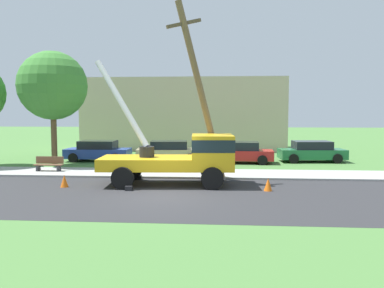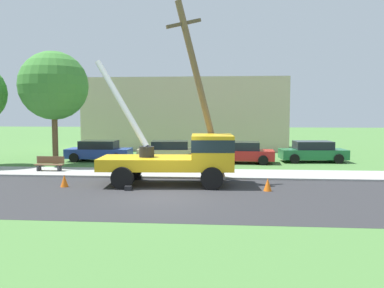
{
  "view_description": "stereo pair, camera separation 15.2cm",
  "coord_description": "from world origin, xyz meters",
  "px_view_note": "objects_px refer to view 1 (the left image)",
  "views": [
    {
      "loc": [
        2.31,
        -16.0,
        3.44
      ],
      "look_at": [
        0.79,
        3.87,
        1.81
      ],
      "focal_mm": 37.35,
      "sensor_mm": 36.0,
      "label": 1
    },
    {
      "loc": [
        2.46,
        -15.99,
        3.44
      ],
      "look_at": [
        0.79,
        3.87,
        1.81
      ],
      "focal_mm": 37.35,
      "sensor_mm": 36.0,
      "label": 2
    }
  ],
  "objects_px": {
    "parked_sedan_red": "(240,152)",
    "park_bench": "(49,164)",
    "parked_sedan_blue": "(98,151)",
    "parked_sedan_green": "(312,151)",
    "roadside_tree_far": "(53,86)",
    "parked_sedan_tan": "(169,151)",
    "traffic_cone_curbside": "(211,174)",
    "utility_truck": "(185,155)",
    "traffic_cone_behind": "(64,181)",
    "traffic_cone_ahead": "(268,185)",
    "leaning_utility_pole": "(200,90)"
  },
  "relations": [
    {
      "from": "leaning_utility_pole",
      "to": "roadside_tree_far",
      "type": "height_order",
      "value": "leaning_utility_pole"
    },
    {
      "from": "parked_sedan_green",
      "to": "roadside_tree_far",
      "type": "relative_size",
      "value": 0.62
    },
    {
      "from": "traffic_cone_curbside",
      "to": "roadside_tree_far",
      "type": "height_order",
      "value": "roadside_tree_far"
    },
    {
      "from": "parked_sedan_tan",
      "to": "parked_sedan_red",
      "type": "distance_m",
      "value": 4.84
    },
    {
      "from": "parked_sedan_red",
      "to": "park_bench",
      "type": "bearing_deg",
      "value": -155.24
    },
    {
      "from": "parked_sedan_blue",
      "to": "parked_sedan_red",
      "type": "xyz_separation_m",
      "value": [
        9.77,
        -0.29,
        0.0
      ]
    },
    {
      "from": "parked_sedan_red",
      "to": "parked_sedan_green",
      "type": "distance_m",
      "value": 5.05
    },
    {
      "from": "leaning_utility_pole",
      "to": "park_bench",
      "type": "relative_size",
      "value": 5.47
    },
    {
      "from": "parked_sedan_green",
      "to": "roadside_tree_far",
      "type": "distance_m",
      "value": 17.64
    },
    {
      "from": "utility_truck",
      "to": "traffic_cone_curbside",
      "type": "relative_size",
      "value": 12.32
    },
    {
      "from": "leaning_utility_pole",
      "to": "traffic_cone_curbside",
      "type": "relative_size",
      "value": 15.63
    },
    {
      "from": "parked_sedan_red",
      "to": "leaning_utility_pole",
      "type": "bearing_deg",
      "value": -107.97
    },
    {
      "from": "traffic_cone_curbside",
      "to": "roadside_tree_far",
      "type": "xyz_separation_m",
      "value": [
        -10.15,
        4.7,
        4.77
      ]
    },
    {
      "from": "utility_truck",
      "to": "parked_sedan_tan",
      "type": "distance_m",
      "value": 8.84
    },
    {
      "from": "leaning_utility_pole",
      "to": "traffic_cone_curbside",
      "type": "distance_m",
      "value": 4.25
    },
    {
      "from": "parked_sedan_tan",
      "to": "traffic_cone_curbside",
      "type": "bearing_deg",
      "value": -66.81
    },
    {
      "from": "parked_sedan_tan",
      "to": "parked_sedan_red",
      "type": "relative_size",
      "value": 1.02
    },
    {
      "from": "parked_sedan_blue",
      "to": "roadside_tree_far",
      "type": "xyz_separation_m",
      "value": [
        -2.11,
        -2.33,
        4.34
      ]
    },
    {
      "from": "utility_truck",
      "to": "traffic_cone_behind",
      "type": "xyz_separation_m",
      "value": [
        -5.41,
        -1.08,
        -1.13
      ]
    },
    {
      "from": "parked_sedan_red",
      "to": "parked_sedan_green",
      "type": "bearing_deg",
      "value": 11.35
    },
    {
      "from": "leaning_utility_pole",
      "to": "roadside_tree_far",
      "type": "distance_m",
      "value": 10.82
    },
    {
      "from": "traffic_cone_curbside",
      "to": "parked_sedan_tan",
      "type": "relative_size",
      "value": 0.12
    },
    {
      "from": "utility_truck",
      "to": "parked_sedan_red",
      "type": "distance_m",
      "value": 8.68
    },
    {
      "from": "traffic_cone_curbside",
      "to": "traffic_cone_behind",
      "type": "bearing_deg",
      "value": -159.35
    },
    {
      "from": "parked_sedan_blue",
      "to": "parked_sedan_tan",
      "type": "xyz_separation_m",
      "value": [
        4.95,
        0.18,
        0.0
      ]
    },
    {
      "from": "traffic_cone_ahead",
      "to": "roadside_tree_far",
      "type": "xyz_separation_m",
      "value": [
        -12.71,
        7.36,
        4.77
      ]
    },
    {
      "from": "traffic_cone_curbside",
      "to": "park_bench",
      "type": "xyz_separation_m",
      "value": [
        -9.19,
        1.7,
        0.18
      ]
    },
    {
      "from": "traffic_cone_behind",
      "to": "park_bench",
      "type": "bearing_deg",
      "value": 121.76
    },
    {
      "from": "traffic_cone_behind",
      "to": "park_bench",
      "type": "relative_size",
      "value": 0.35
    },
    {
      "from": "traffic_cone_behind",
      "to": "parked_sedan_tan",
      "type": "xyz_separation_m",
      "value": [
        3.51,
        9.69,
        0.43
      ]
    },
    {
      "from": "traffic_cone_ahead",
      "to": "parked_sedan_tan",
      "type": "distance_m",
      "value": 11.38
    },
    {
      "from": "parked_sedan_tan",
      "to": "leaning_utility_pole",
      "type": "bearing_deg",
      "value": -70.91
    },
    {
      "from": "leaning_utility_pole",
      "to": "traffic_cone_ahead",
      "type": "distance_m",
      "value": 5.77
    },
    {
      "from": "traffic_cone_behind",
      "to": "parked_sedan_tan",
      "type": "relative_size",
      "value": 0.12
    },
    {
      "from": "roadside_tree_far",
      "to": "parked_sedan_tan",
      "type": "bearing_deg",
      "value": 19.54
    },
    {
      "from": "parked_sedan_green",
      "to": "roadside_tree_far",
      "type": "height_order",
      "value": "roadside_tree_far"
    },
    {
      "from": "roadside_tree_far",
      "to": "traffic_cone_curbside",
      "type": "bearing_deg",
      "value": -24.85
    },
    {
      "from": "parked_sedan_red",
      "to": "park_bench",
      "type": "relative_size",
      "value": 2.79
    },
    {
      "from": "traffic_cone_ahead",
      "to": "parked_sedan_green",
      "type": "relative_size",
      "value": 0.12
    },
    {
      "from": "traffic_cone_behind",
      "to": "parked_sedan_green",
      "type": "xyz_separation_m",
      "value": [
        13.28,
        10.22,
        0.43
      ]
    },
    {
      "from": "parked_sedan_green",
      "to": "parked_sedan_blue",
      "type": "bearing_deg",
      "value": -177.26
    },
    {
      "from": "parked_sedan_tan",
      "to": "parked_sedan_blue",
      "type": "bearing_deg",
      "value": -177.97
    },
    {
      "from": "parked_sedan_blue",
      "to": "park_bench",
      "type": "height_order",
      "value": "parked_sedan_blue"
    },
    {
      "from": "utility_truck",
      "to": "park_bench",
      "type": "distance_m",
      "value": 8.64
    },
    {
      "from": "traffic_cone_ahead",
      "to": "traffic_cone_behind",
      "type": "distance_m",
      "value": 9.16
    },
    {
      "from": "leaning_utility_pole",
      "to": "parked_sedan_green",
      "type": "relative_size",
      "value": 1.94
    },
    {
      "from": "utility_truck",
      "to": "traffic_cone_behind",
      "type": "height_order",
      "value": "utility_truck"
    },
    {
      "from": "roadside_tree_far",
      "to": "parked_sedan_green",
      "type": "bearing_deg",
      "value": 10.22
    },
    {
      "from": "parked_sedan_blue",
      "to": "park_bench",
      "type": "distance_m",
      "value": 5.46
    },
    {
      "from": "traffic_cone_behind",
      "to": "parked_sedan_green",
      "type": "bearing_deg",
      "value": 37.59
    }
  ]
}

